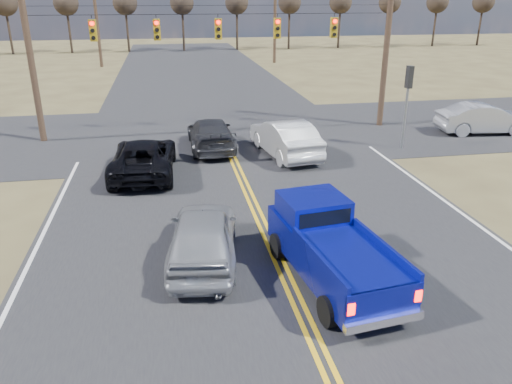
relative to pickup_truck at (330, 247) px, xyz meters
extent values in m
plane|color=brown|center=(-1.09, -2.85, -0.91)|extent=(160.00, 160.00, 0.00)
cube|color=#28282B|center=(-1.09, 7.15, -0.91)|extent=(14.00, 120.00, 0.02)
cube|color=#28282B|center=(-1.09, 15.15, -0.91)|extent=(120.00, 12.00, 0.02)
cylinder|color=#473323|center=(-10.09, 15.15, 4.09)|extent=(0.32, 0.32, 10.00)
cylinder|color=#473323|center=(7.91, 15.15, 4.09)|extent=(0.32, 0.32, 10.00)
cylinder|color=black|center=(-1.09, 15.15, 5.09)|extent=(18.00, 0.02, 0.02)
cylinder|color=black|center=(-1.09, 15.15, 5.49)|extent=(18.00, 0.02, 0.02)
cube|color=#B28C14|center=(-7.09, 15.15, 4.39)|extent=(0.34, 0.24, 1.00)
cylinder|color=#FF0C05|center=(-7.09, 15.01, 4.72)|extent=(0.20, 0.06, 0.20)
cylinder|color=black|center=(-7.09, 15.01, 4.39)|extent=(0.20, 0.06, 0.20)
cylinder|color=black|center=(-7.09, 15.01, 4.06)|extent=(0.20, 0.06, 0.20)
cube|color=black|center=(-7.09, 14.98, 4.83)|extent=(0.24, 0.14, 0.03)
cube|color=#B28C14|center=(-4.09, 15.15, 4.39)|extent=(0.34, 0.24, 1.00)
cylinder|color=#FF0C05|center=(-4.09, 15.01, 4.72)|extent=(0.20, 0.06, 0.20)
cylinder|color=black|center=(-4.09, 15.01, 4.39)|extent=(0.20, 0.06, 0.20)
cylinder|color=black|center=(-4.09, 15.01, 4.06)|extent=(0.20, 0.06, 0.20)
cube|color=black|center=(-4.09, 14.98, 4.83)|extent=(0.24, 0.14, 0.03)
cube|color=#B28C14|center=(-1.09, 15.15, 4.39)|extent=(0.34, 0.24, 1.00)
cylinder|color=#FF0C05|center=(-1.09, 15.01, 4.72)|extent=(0.20, 0.06, 0.20)
cylinder|color=black|center=(-1.09, 15.01, 4.39)|extent=(0.20, 0.06, 0.20)
cylinder|color=black|center=(-1.09, 15.01, 4.06)|extent=(0.20, 0.06, 0.20)
cube|color=black|center=(-1.09, 14.98, 4.83)|extent=(0.24, 0.14, 0.03)
cube|color=#B28C14|center=(1.91, 15.15, 4.39)|extent=(0.34, 0.24, 1.00)
cylinder|color=#FF0C05|center=(1.91, 15.01, 4.72)|extent=(0.20, 0.06, 0.20)
cylinder|color=black|center=(1.91, 15.01, 4.39)|extent=(0.20, 0.06, 0.20)
cylinder|color=black|center=(1.91, 15.01, 4.06)|extent=(0.20, 0.06, 0.20)
cube|color=black|center=(1.91, 14.98, 4.83)|extent=(0.24, 0.14, 0.03)
cube|color=#B28C14|center=(4.91, 15.15, 4.39)|extent=(0.34, 0.24, 1.00)
cylinder|color=#FF0C05|center=(4.91, 15.01, 4.72)|extent=(0.20, 0.06, 0.20)
cylinder|color=black|center=(4.91, 15.01, 4.39)|extent=(0.20, 0.06, 0.20)
cylinder|color=black|center=(4.91, 15.01, 4.06)|extent=(0.20, 0.06, 0.20)
cube|color=black|center=(4.91, 14.98, 4.83)|extent=(0.24, 0.14, 0.03)
cylinder|color=slate|center=(7.11, 10.65, 0.69)|extent=(0.12, 0.12, 3.20)
cube|color=black|center=(7.11, 10.65, 2.49)|extent=(0.24, 0.34, 1.00)
cylinder|color=#473323|center=(-10.09, 43.15, 4.09)|extent=(0.32, 0.32, 10.00)
cylinder|color=#473323|center=(7.91, 43.15, 4.09)|extent=(0.32, 0.32, 10.00)
cylinder|color=#33261C|center=(-22.09, 57.15, 1.84)|extent=(0.28, 0.28, 5.50)
sphere|color=#2D231C|center=(-22.09, 57.15, 4.99)|extent=(3.00, 3.00, 3.00)
cylinder|color=#33261C|center=(-15.09, 57.15, 1.84)|extent=(0.28, 0.28, 5.50)
sphere|color=#2D231C|center=(-15.09, 57.15, 4.99)|extent=(3.00, 3.00, 3.00)
cylinder|color=#33261C|center=(-8.09, 57.15, 1.84)|extent=(0.28, 0.28, 5.50)
sphere|color=#2D231C|center=(-8.09, 57.15, 4.99)|extent=(3.00, 3.00, 3.00)
cylinder|color=#33261C|center=(-1.09, 57.15, 1.84)|extent=(0.28, 0.28, 5.50)
sphere|color=#2D231C|center=(-1.09, 57.15, 4.99)|extent=(3.00, 3.00, 3.00)
cylinder|color=#33261C|center=(5.91, 57.15, 1.84)|extent=(0.28, 0.28, 5.50)
sphere|color=#2D231C|center=(5.91, 57.15, 4.99)|extent=(3.00, 3.00, 3.00)
cylinder|color=#33261C|center=(12.91, 57.15, 1.84)|extent=(0.28, 0.28, 5.50)
sphere|color=#2D231C|center=(12.91, 57.15, 4.99)|extent=(3.00, 3.00, 3.00)
cylinder|color=#33261C|center=(19.91, 57.15, 1.84)|extent=(0.28, 0.28, 5.50)
sphere|color=#2D231C|center=(19.91, 57.15, 4.99)|extent=(3.00, 3.00, 3.00)
cylinder|color=#33261C|center=(26.91, 57.15, 1.84)|extent=(0.28, 0.28, 5.50)
sphere|color=#2D231C|center=(26.91, 57.15, 4.99)|extent=(3.00, 3.00, 3.00)
cylinder|color=#33261C|center=(33.91, 57.15, 1.84)|extent=(0.28, 0.28, 5.50)
sphere|color=#2D231C|center=(33.91, 57.15, 4.99)|extent=(3.00, 3.00, 3.00)
cylinder|color=#33261C|center=(40.91, 57.15, 1.84)|extent=(0.28, 0.28, 5.50)
sphere|color=#2D231C|center=(40.91, 57.15, 4.99)|extent=(3.00, 3.00, 3.00)
cylinder|color=black|center=(-0.62, -1.89, -0.55)|extent=(0.38, 0.75, 0.72)
cylinder|color=black|center=(1.08, -1.67, -0.55)|extent=(0.38, 0.75, 0.72)
cylinder|color=black|center=(-1.04, 1.33, -0.55)|extent=(0.38, 0.75, 0.72)
cylinder|color=black|center=(0.66, 1.55, -0.55)|extent=(0.38, 0.75, 0.72)
cube|color=#0E1699|center=(0.02, -0.17, -0.10)|extent=(2.43, 5.07, 0.90)
cube|color=#0E1699|center=(-0.15, 1.13, 0.64)|extent=(1.86, 1.74, 0.65)
cube|color=black|center=(-0.05, 0.39, 0.64)|extent=(1.44, 0.24, 0.41)
cube|color=#0E1699|center=(-0.70, -1.22, 0.44)|extent=(0.48, 2.97, 0.18)
cube|color=#0E1699|center=(1.00, -1.00, 0.44)|extent=(0.48, 2.97, 0.18)
cube|color=#0E1699|center=(0.34, -2.57, 0.08)|extent=(1.80, 0.31, 0.54)
cube|color=silver|center=(0.35, -2.63, -0.41)|extent=(1.86, 0.40, 0.20)
cube|color=#FF0C05|center=(-0.45, -2.71, 0.04)|extent=(0.17, 0.07, 0.27)
cube|color=#FF0C05|center=(1.13, -2.50, 0.04)|extent=(0.17, 0.07, 0.27)
imported|color=#989AA0|center=(-3.12, 1.54, -0.14)|extent=(2.42, 4.76, 1.55)
imported|color=black|center=(-4.93, 9.13, -0.18)|extent=(2.74, 5.42, 1.47)
imported|color=silver|center=(1.35, 10.66, -0.08)|extent=(2.49, 5.23, 1.65)
imported|color=#2D2E32|center=(-1.89, 12.27, -0.19)|extent=(2.05, 4.99, 1.45)
imported|color=#97989E|center=(12.61, 12.55, -0.12)|extent=(2.23, 4.99, 1.59)
camera|label=1|loc=(-3.88, -10.77, 6.01)|focal=35.00mm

